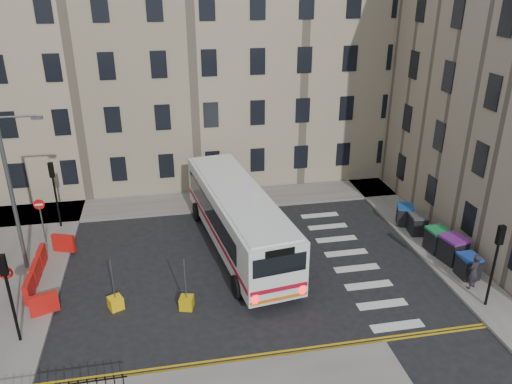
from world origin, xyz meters
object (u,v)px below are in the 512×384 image
object	(u,v)px
bus	(238,217)
bollard_chevron	(187,303)
wheelie_bin_c	(437,240)
wheelie_bin_d	(418,224)
wheelie_bin_a	(468,266)
bollard_yellow	(116,303)
wheelie_bin_b	(453,249)
pedestrian	(474,272)
wheelie_bin_e	(405,215)
streetlamp	(11,193)

from	to	relation	value
bus	bollard_chevron	size ratio (longest dim) A/B	21.37
wheelie_bin_c	wheelie_bin_d	bearing A→B (deg)	87.83
wheelie_bin_a	bus	bearing A→B (deg)	154.01
wheelie_bin_a	bollard_chevron	size ratio (longest dim) A/B	1.98
wheelie_bin_a	bollard_yellow	world-z (taller)	wheelie_bin_a
wheelie_bin_d	bollard_yellow	xyz separation A→B (m)	(-17.01, -3.89, -0.44)
wheelie_bin_d	bus	bearing A→B (deg)	-175.80
wheelie_bin_b	pedestrian	world-z (taller)	pedestrian
bus	wheelie_bin_d	distance (m)	10.66
wheelie_bin_d	pedestrian	size ratio (longest dim) A/B	0.64
wheelie_bin_c	wheelie_bin_d	xyz separation A→B (m)	(-0.08, 2.05, -0.07)
wheelie_bin_b	wheelie_bin_c	world-z (taller)	wheelie_bin_b
wheelie_bin_e	streetlamp	bearing A→B (deg)	-156.08
wheelie_bin_d	wheelie_bin_c	bearing A→B (deg)	-80.50
wheelie_bin_e	bollard_chevron	size ratio (longest dim) A/B	2.31
streetlamp	wheelie_bin_a	distance (m)	22.95
bus	wheelie_bin_b	xyz separation A→B (m)	(10.89, -3.78, -1.11)
bus	bollard_chevron	distance (m)	6.21
wheelie_bin_c	pedestrian	world-z (taller)	pedestrian
wheelie_bin_a	pedestrian	world-z (taller)	pedestrian
wheelie_bin_d	wheelie_bin_a	bearing A→B (deg)	-79.47
streetlamp	wheelie_bin_c	world-z (taller)	streetlamp
wheelie_bin_c	pedestrian	bearing A→B (deg)	-97.23
bus	pedestrian	distance (m)	12.23
wheelie_bin_b	wheelie_bin_e	bearing A→B (deg)	84.80
wheelie_bin_a	wheelie_bin_c	world-z (taller)	wheelie_bin_c
bus	wheelie_bin_a	distance (m)	12.12
wheelie_bin_a	wheelie_bin_b	xyz separation A→B (m)	(0.04, 1.50, 0.11)
wheelie_bin_d	streetlamp	bearing A→B (deg)	-174.03
wheelie_bin_a	wheelie_bin_d	size ratio (longest dim) A/B	1.01
wheelie_bin_c	wheelie_bin_e	size ratio (longest dim) A/B	0.94
bus	wheelie_bin_b	world-z (taller)	bus
streetlamp	bus	bearing A→B (deg)	0.47
bus	wheelie_bin_a	bearing A→B (deg)	-33.84
wheelie_bin_b	bus	bearing A→B (deg)	149.11
streetlamp	pedestrian	xyz separation A→B (m)	(21.70, -6.14, -3.27)
bus	bollard_chevron	xyz separation A→B (m)	(-3.22, -5.04, -1.67)
wheelie_bin_a	wheelie_bin_b	bearing A→B (deg)	88.24
wheelie_bin_d	bollard_chevron	size ratio (longest dim) A/B	1.96
wheelie_bin_c	wheelie_bin_b	bearing A→B (deg)	-83.11
wheelie_bin_a	pedestrian	xyz separation A→B (m)	(-0.37, -0.97, 0.32)
bus	wheelie_bin_d	xyz separation A→B (m)	(10.57, -0.55, -1.23)
bus	wheelie_bin_a	world-z (taller)	bus
wheelie_bin_e	bus	bearing A→B (deg)	-154.29
wheelie_bin_b	wheelie_bin_c	xyz separation A→B (m)	(-0.24, 1.18, -0.05)
wheelie_bin_e	pedestrian	distance (m)	6.95
wheelie_bin_e	bollard_yellow	bearing A→B (deg)	-141.19
wheelie_bin_b	wheelie_bin_c	bearing A→B (deg)	89.62
streetlamp	bus	world-z (taller)	streetlamp
streetlamp	wheelie_bin_e	size ratio (longest dim) A/B	5.87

